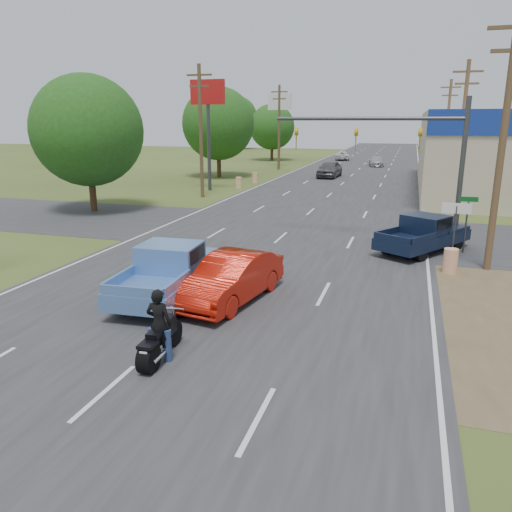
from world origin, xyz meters
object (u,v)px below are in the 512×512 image
(red_convertible, at_px, (231,278))
(distant_car_grey, at_px, (330,169))
(distant_car_white, at_px, (342,156))
(distant_car_silver, at_px, (376,161))
(motorcycle, at_px, (159,343))
(rider, at_px, (159,327))
(navy_pickup, at_px, (425,233))
(blue_pickup, at_px, (171,270))

(red_convertible, bearing_deg, distant_car_grey, 104.05)
(distant_car_grey, bearing_deg, distant_car_white, 98.24)
(red_convertible, distance_m, distant_car_silver, 54.12)
(red_convertible, height_order, distant_car_white, red_convertible)
(distant_car_silver, relative_size, distant_car_white, 0.96)
(motorcycle, height_order, distant_car_white, distant_car_white)
(motorcycle, relative_size, rider, 1.26)
(red_convertible, bearing_deg, rider, -83.35)
(navy_pickup, distance_m, distant_car_silver, 45.52)
(red_convertible, bearing_deg, navy_pickup, 64.48)
(blue_pickup, bearing_deg, distant_car_silver, 83.34)
(motorcycle, xyz_separation_m, distant_car_white, (-4.48, 68.01, 0.12))
(red_convertible, distance_m, distant_car_grey, 38.88)
(rider, relative_size, blue_pickup, 0.32)
(rider, distance_m, navy_pickup, 15.03)
(rider, xyz_separation_m, distant_car_grey, (-2.56, 43.38, -0.05))
(blue_pickup, bearing_deg, motorcycle, -70.54)
(motorcycle, bearing_deg, rider, 90.00)
(navy_pickup, xyz_separation_m, distant_car_white, (-11.07, 54.43, -0.23))
(rider, height_order, distant_car_grey, rider)
(distant_car_grey, bearing_deg, distant_car_silver, 79.74)
(motorcycle, relative_size, distant_car_silver, 0.52)
(navy_pickup, relative_size, distant_car_white, 1.19)
(rider, relative_size, distant_car_silver, 0.41)
(red_convertible, bearing_deg, blue_pickup, -168.39)
(distant_car_white, bearing_deg, motorcycle, 85.86)
(blue_pickup, xyz_separation_m, distant_car_grey, (-0.64, 38.84, -0.08))
(distant_car_grey, bearing_deg, rider, -82.83)
(distant_car_grey, bearing_deg, red_convertible, -82.05)
(distant_car_silver, bearing_deg, blue_pickup, -101.65)
(blue_pickup, height_order, distant_car_white, blue_pickup)
(motorcycle, bearing_deg, red_convertible, 84.70)
(distant_car_grey, xyz_separation_m, distant_car_silver, (3.84, 15.34, -0.22))
(blue_pickup, height_order, distant_car_silver, blue_pickup)
(motorcycle, xyz_separation_m, distant_car_grey, (-2.56, 43.44, 0.35))
(distant_car_silver, bearing_deg, distant_car_grey, -112.31)
(distant_car_grey, bearing_deg, navy_pickup, -69.17)
(red_convertible, relative_size, motorcycle, 2.13)
(rider, relative_size, navy_pickup, 0.33)
(rider, bearing_deg, blue_pickup, -69.15)
(rider, bearing_deg, distant_car_white, -88.38)
(blue_pickup, bearing_deg, navy_pickup, 43.22)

